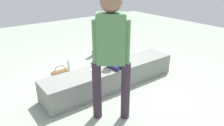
{
  "coord_description": "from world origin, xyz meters",
  "views": [
    {
      "loc": [
        -2.02,
        -2.7,
        1.85
      ],
      "look_at": [
        -0.27,
        -0.37,
        0.63
      ],
      "focal_mm": 34.02,
      "sensor_mm": 36.0,
      "label": 1
    }
  ],
  "objects_px": {
    "water_bottle_far_side": "(69,65)",
    "cake_box_white": "(108,70)",
    "child_seated": "(113,55)",
    "water_bottle_near_gift": "(124,64)",
    "adult_standing": "(111,47)",
    "cake_plate": "(97,69)",
    "gift_bag": "(119,55)",
    "handbag_brown_canvas": "(61,77)",
    "handbag_black_leather": "(99,57)"
  },
  "relations": [
    {
      "from": "water_bottle_far_side",
      "to": "cake_box_white",
      "type": "bearing_deg",
      "value": -49.48
    },
    {
      "from": "child_seated",
      "to": "water_bottle_near_gift",
      "type": "relative_size",
      "value": 2.61
    },
    {
      "from": "water_bottle_near_gift",
      "to": "adult_standing",
      "type": "bearing_deg",
      "value": -135.64
    },
    {
      "from": "child_seated",
      "to": "water_bottle_near_gift",
      "type": "distance_m",
      "value": 0.99
    },
    {
      "from": "water_bottle_far_side",
      "to": "cake_box_white",
      "type": "relative_size",
      "value": 0.7
    },
    {
      "from": "adult_standing",
      "to": "cake_plate",
      "type": "height_order",
      "value": "adult_standing"
    },
    {
      "from": "cake_plate",
      "to": "water_bottle_near_gift",
      "type": "height_order",
      "value": "cake_plate"
    },
    {
      "from": "child_seated",
      "to": "gift_bag",
      "type": "distance_m",
      "value": 1.34
    },
    {
      "from": "water_bottle_near_gift",
      "to": "handbag_brown_canvas",
      "type": "bearing_deg",
      "value": 173.59
    },
    {
      "from": "water_bottle_near_gift",
      "to": "water_bottle_far_side",
      "type": "xyz_separation_m",
      "value": [
        -0.99,
        0.62,
        0.02
      ]
    },
    {
      "from": "cake_plate",
      "to": "handbag_black_leather",
      "type": "relative_size",
      "value": 0.71
    },
    {
      "from": "cake_plate",
      "to": "handbag_black_leather",
      "type": "bearing_deg",
      "value": 54.9
    },
    {
      "from": "adult_standing",
      "to": "water_bottle_near_gift",
      "type": "relative_size",
      "value": 9.17
    },
    {
      "from": "handbag_black_leather",
      "to": "cake_box_white",
      "type": "bearing_deg",
      "value": -108.33
    },
    {
      "from": "adult_standing",
      "to": "gift_bag",
      "type": "xyz_separation_m",
      "value": [
        1.41,
        1.61,
        -0.9
      ]
    },
    {
      "from": "cake_plate",
      "to": "handbag_brown_canvas",
      "type": "relative_size",
      "value": 0.64
    },
    {
      "from": "water_bottle_near_gift",
      "to": "handbag_brown_canvas",
      "type": "height_order",
      "value": "handbag_brown_canvas"
    },
    {
      "from": "gift_bag",
      "to": "water_bottle_far_side",
      "type": "height_order",
      "value": "gift_bag"
    },
    {
      "from": "handbag_black_leather",
      "to": "handbag_brown_canvas",
      "type": "bearing_deg",
      "value": -158.07
    },
    {
      "from": "cake_plate",
      "to": "water_bottle_far_side",
      "type": "relative_size",
      "value": 0.96
    },
    {
      "from": "handbag_brown_canvas",
      "to": "handbag_black_leather",
      "type": "bearing_deg",
      "value": 21.93
    },
    {
      "from": "handbag_black_leather",
      "to": "water_bottle_near_gift",
      "type": "bearing_deg",
      "value": -70.32
    },
    {
      "from": "gift_bag",
      "to": "cake_box_white",
      "type": "relative_size",
      "value": 0.87
    },
    {
      "from": "cake_plate",
      "to": "water_bottle_far_side",
      "type": "bearing_deg",
      "value": 90.19
    },
    {
      "from": "water_bottle_near_gift",
      "to": "cake_box_white",
      "type": "bearing_deg",
      "value": -176.04
    },
    {
      "from": "water_bottle_far_side",
      "to": "handbag_black_leather",
      "type": "relative_size",
      "value": 0.74
    },
    {
      "from": "gift_bag",
      "to": "handbag_brown_canvas",
      "type": "height_order",
      "value": "handbag_brown_canvas"
    },
    {
      "from": "cake_plate",
      "to": "gift_bag",
      "type": "height_order",
      "value": "cake_plate"
    },
    {
      "from": "adult_standing",
      "to": "cake_box_white",
      "type": "height_order",
      "value": "adult_standing"
    },
    {
      "from": "water_bottle_far_side",
      "to": "handbag_brown_canvas",
      "type": "bearing_deg",
      "value": -129.77
    },
    {
      "from": "cake_plate",
      "to": "gift_bag",
      "type": "relative_size",
      "value": 0.76
    },
    {
      "from": "gift_bag",
      "to": "cake_box_white",
      "type": "height_order",
      "value": "gift_bag"
    },
    {
      "from": "child_seated",
      "to": "cake_plate",
      "type": "relative_size",
      "value": 2.16
    },
    {
      "from": "water_bottle_near_gift",
      "to": "handbag_black_leather",
      "type": "height_order",
      "value": "handbag_black_leather"
    },
    {
      "from": "water_bottle_far_side",
      "to": "adult_standing",
      "type": "bearing_deg",
      "value": -97.58
    },
    {
      "from": "water_bottle_far_side",
      "to": "handbag_brown_canvas",
      "type": "distance_m",
      "value": 0.6
    },
    {
      "from": "handbag_black_leather",
      "to": "gift_bag",
      "type": "bearing_deg",
      "value": -27.92
    },
    {
      "from": "gift_bag",
      "to": "handbag_black_leather",
      "type": "distance_m",
      "value": 0.45
    },
    {
      "from": "handbag_black_leather",
      "to": "water_bottle_far_side",
      "type": "bearing_deg",
      "value": -179.86
    },
    {
      "from": "cake_box_white",
      "to": "child_seated",
      "type": "bearing_deg",
      "value": -116.29
    },
    {
      "from": "child_seated",
      "to": "handbag_brown_canvas",
      "type": "bearing_deg",
      "value": 136.07
    },
    {
      "from": "child_seated",
      "to": "water_bottle_near_gift",
      "type": "bearing_deg",
      "value": 37.39
    },
    {
      "from": "water_bottle_near_gift",
      "to": "gift_bag",
      "type": "bearing_deg",
      "value": 66.28
    },
    {
      "from": "gift_bag",
      "to": "child_seated",
      "type": "bearing_deg",
      "value": -132.8
    },
    {
      "from": "gift_bag",
      "to": "water_bottle_near_gift",
      "type": "bearing_deg",
      "value": -113.72
    },
    {
      "from": "handbag_black_leather",
      "to": "adult_standing",
      "type": "bearing_deg",
      "value": -119.0
    },
    {
      "from": "child_seated",
      "to": "cake_plate",
      "type": "bearing_deg",
      "value": 171.14
    },
    {
      "from": "water_bottle_far_side",
      "to": "handbag_black_leather",
      "type": "height_order",
      "value": "handbag_black_leather"
    },
    {
      "from": "water_bottle_far_side",
      "to": "water_bottle_near_gift",
      "type": "bearing_deg",
      "value": -31.94
    },
    {
      "from": "water_bottle_near_gift",
      "to": "cake_box_white",
      "type": "relative_size",
      "value": 0.55
    }
  ]
}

